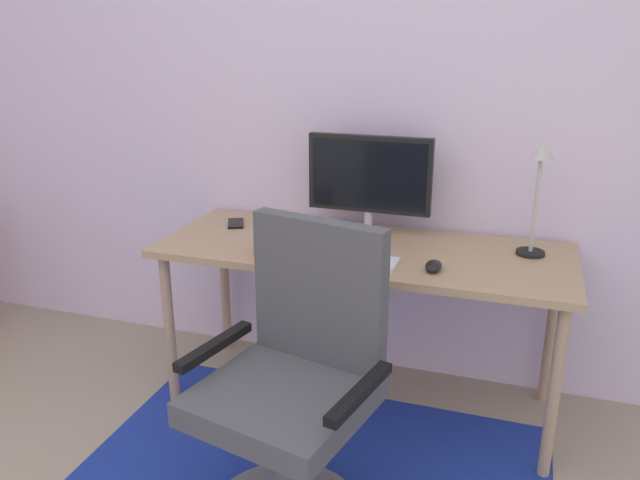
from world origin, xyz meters
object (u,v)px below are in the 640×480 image
at_px(office_chair, 294,406).
at_px(cell_phone, 236,223).
at_px(desk, 362,262).
at_px(monitor, 369,178).
at_px(computer_mouse, 433,266).
at_px(keyboard, 341,259).
at_px(desk_lamp, 538,184).
at_px(coffee_cup, 264,243).

bearing_deg(office_chair, cell_phone, 137.72).
height_order(desk, monitor, monitor).
bearing_deg(computer_mouse, office_chair, -120.68).
bearing_deg(cell_phone, keyboard, -52.48).
relative_size(desk, monitor, 3.15).
relative_size(keyboard, office_chair, 0.43).
bearing_deg(cell_phone, monitor, -19.48).
distance_m(monitor, cell_phone, 0.65).
distance_m(keyboard, desk_lamp, 0.80).
bearing_deg(cell_phone, coffee_cup, -74.76).
height_order(keyboard, desk_lamp, desk_lamp).
xyz_separation_m(coffee_cup, desk_lamp, (0.99, 0.34, 0.23)).
bearing_deg(desk_lamp, coffee_cup, -161.04).
relative_size(monitor, office_chair, 0.53).
bearing_deg(cell_phone, office_chair, -80.16).
height_order(monitor, office_chair, monitor).
distance_m(keyboard, cell_phone, 0.66).
bearing_deg(desk_lamp, monitor, 175.07).
relative_size(monitor, desk_lamp, 1.20).
bearing_deg(office_chair, desk_lamp, 64.64).
distance_m(computer_mouse, cell_phone, 0.98).
relative_size(cell_phone, desk_lamp, 0.32).
relative_size(desk, office_chair, 1.66).
xyz_separation_m(desk, computer_mouse, (0.31, -0.17, 0.08)).
bearing_deg(office_chair, keyboard, 104.00).
bearing_deg(keyboard, computer_mouse, 2.64).
relative_size(cell_phone, office_chair, 0.14).
distance_m(desk, cell_phone, 0.64).
height_order(keyboard, computer_mouse, computer_mouse).
relative_size(monitor, cell_phone, 3.76).
xyz_separation_m(desk, keyboard, (-0.04, -0.18, 0.08)).
distance_m(keyboard, computer_mouse, 0.35).
xyz_separation_m(monitor, cell_phone, (-0.60, -0.06, -0.24)).
height_order(desk, keyboard, keyboard).
bearing_deg(desk_lamp, office_chair, -128.13).
bearing_deg(desk_lamp, desk, -169.38).
xyz_separation_m(computer_mouse, coffee_cup, (-0.65, -0.05, 0.03)).
bearing_deg(computer_mouse, desk_lamp, 40.73).
height_order(desk_lamp, office_chair, desk_lamp).
bearing_deg(computer_mouse, coffee_cup, -175.64).
height_order(computer_mouse, cell_phone, computer_mouse).
xyz_separation_m(desk, monitor, (-0.02, 0.18, 0.31)).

